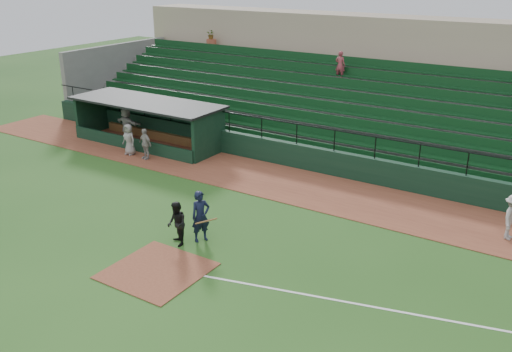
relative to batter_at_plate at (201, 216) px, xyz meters
The scene contains 12 objects.
ground 1.79m from the batter_at_plate, 85.89° to the right, with size 90.00×90.00×0.00m, color #25511A.
warning_track 6.56m from the batter_at_plate, 89.04° to the left, with size 40.00×4.00×0.03m, color brown.
home_plate_dirt 2.68m from the batter_at_plate, 87.52° to the right, with size 3.00×3.00×0.03m, color brown.
foul_line 8.17m from the batter_at_plate, ahead, with size 18.00×0.09×0.01m, color white.
stadium_structure 15.01m from the batter_at_plate, 89.59° to the left, with size 38.00×13.08×6.40m.
dugout 12.57m from the batter_at_plate, 140.14° to the left, with size 8.90×3.20×2.42m.
batter_at_plate is the anchor object (origin of this frame).
umpire 0.89m from the batter_at_plate, 125.95° to the right, with size 0.79×0.62×1.63m, color black.
runner 11.19m from the batter_at_plate, 33.13° to the left, with size 1.11×0.64×1.71m, color #A5A09B.
dugout_player_a 9.70m from the batter_at_plate, 144.96° to the left, with size 0.94×0.39×1.60m, color #AAA49F.
dugout_player_b 10.73m from the batter_at_plate, 148.32° to the left, with size 0.80×0.52×1.63m, color gray.
dugout_player_c 13.14m from the batter_at_plate, 146.24° to the left, with size 1.81×0.58×1.95m, color #A8A39D.
Camera 1 is at (11.33, -12.65, 9.41)m, focal length 39.16 mm.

